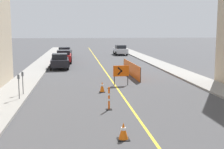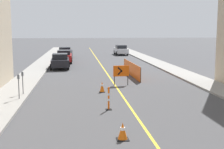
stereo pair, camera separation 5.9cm
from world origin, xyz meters
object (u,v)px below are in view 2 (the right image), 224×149
object	(u,v)px
traffic_cone_second	(123,131)
delineator_post_rear	(109,100)
traffic_cone_third	(102,87)
parking_meter_near_curb	(19,81)
arrow_barricade_primary	(121,72)
parked_car_curb_mid	(64,57)
parked_car_curb_far	(65,52)
parked_car_curb_near	(60,61)
parking_meter_far_curb	(23,78)
parked_car_opposite_side	(121,50)

from	to	relation	value
traffic_cone_second	delineator_post_rear	world-z (taller)	delineator_post_rear
traffic_cone_third	parking_meter_near_curb	world-z (taller)	parking_meter_near_curb
traffic_cone_second	parking_meter_near_curb	size ratio (longest dim) A/B	0.46
traffic_cone_second	arrow_barricade_primary	xyz separation A→B (m)	(1.55, 11.38, 0.69)
parked_car_curb_mid	parked_car_curb_far	xyz separation A→B (m)	(-0.10, 6.78, 0.00)
arrow_barricade_primary	parked_car_curb_mid	size ratio (longest dim) A/B	0.34
traffic_cone_second	traffic_cone_third	world-z (taller)	traffic_cone_third
delineator_post_rear	parking_meter_near_curb	xyz separation A→B (m)	(-4.92, 2.52, 0.63)
traffic_cone_third	parking_meter_near_curb	size ratio (longest dim) A/B	0.51
arrow_barricade_primary	parked_car_curb_near	bearing A→B (deg)	109.67
traffic_cone_third	parked_car_curb_far	size ratio (longest dim) A/B	0.17
parked_car_curb_near	parking_meter_far_curb	xyz separation A→B (m)	(-1.58, -13.58, 0.32)
traffic_cone_third	delineator_post_rear	distance (m)	4.55
parked_car_curb_mid	parking_meter_far_curb	xyz separation A→B (m)	(-1.77, -18.99, 0.32)
parked_car_opposite_side	parking_meter_far_curb	bearing A→B (deg)	-110.69
parked_car_curb_mid	parking_meter_near_curb	size ratio (longest dim) A/B	3.02
traffic_cone_third	parked_car_curb_mid	xyz separation A→B (m)	(-3.17, 18.32, 0.44)
traffic_cone_second	parked_car_curb_mid	distance (m)	27.47
parking_meter_far_curb	parked_car_curb_mid	bearing A→B (deg)	84.66
parked_car_curb_mid	parked_car_opposite_side	bearing A→B (deg)	52.56
arrow_barricade_primary	parked_car_curb_mid	xyz separation A→B (m)	(-4.77, 15.90, -0.21)
traffic_cone_third	parked_car_opposite_side	world-z (taller)	parked_car_opposite_side
parked_car_curb_mid	traffic_cone_second	bearing A→B (deg)	-83.93
parking_meter_near_curb	delineator_post_rear	bearing A→B (deg)	-27.14
arrow_barricade_primary	parking_meter_near_curb	xyz separation A→B (m)	(-6.55, -4.44, 0.13)
delineator_post_rear	arrow_barricade_primary	world-z (taller)	arrow_barricade_primary
arrow_barricade_primary	parking_meter_far_curb	size ratio (longest dim) A/B	1.04
delineator_post_rear	parked_car_curb_near	bearing A→B (deg)	100.84
parked_car_curb_near	traffic_cone_second	bearing A→B (deg)	-83.25
parked_car_curb_mid	parking_meter_far_curb	world-z (taller)	parked_car_curb_mid
parked_car_curb_mid	parked_car_opposite_side	world-z (taller)	same
parking_meter_near_curb	parking_meter_far_curb	size ratio (longest dim) A/B	1.02
traffic_cone_third	parked_car_curb_near	world-z (taller)	parked_car_curb_near
traffic_cone_third	parking_meter_near_curb	xyz separation A→B (m)	(-4.95, -2.02, 0.78)
traffic_cone_second	delineator_post_rear	size ratio (longest dim) A/B	0.56
traffic_cone_second	parking_meter_near_curb	xyz separation A→B (m)	(-4.99, 6.94, 0.81)
parked_car_curb_near	parked_car_opposite_side	size ratio (longest dim) A/B	1.00
traffic_cone_third	parking_meter_near_curb	distance (m)	5.40
parked_car_curb_near	arrow_barricade_primary	bearing A→B (deg)	-66.78
delineator_post_rear	arrow_barricade_primary	xyz separation A→B (m)	(1.63, 6.96, 0.50)
parked_car_curb_mid	parking_meter_far_curb	size ratio (longest dim) A/B	3.08
traffic_cone_second	parked_car_curb_far	size ratio (longest dim) A/B	0.15
arrow_barricade_primary	parked_car_curb_far	world-z (taller)	parked_car_curb_far
parked_car_curb_near	traffic_cone_third	bearing A→B (deg)	-77.50
parking_meter_near_curb	parked_car_opposite_side	bearing A→B (deg)	71.93
parking_meter_near_curb	parking_meter_far_curb	xyz separation A→B (m)	(0.00, 1.35, -0.02)
parked_car_curb_near	parked_car_curb_far	size ratio (longest dim) A/B	1.00
traffic_cone_third	parked_car_curb_far	bearing A→B (deg)	97.44
parked_car_curb_far	parked_car_opposite_side	size ratio (longest dim) A/B	1.00
traffic_cone_second	arrow_barricade_primary	distance (m)	11.50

